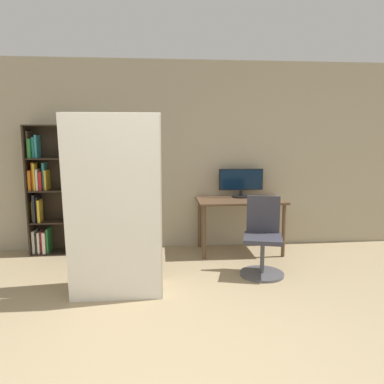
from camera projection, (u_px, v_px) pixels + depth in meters
The scene contains 7 objects.
wall_back at pixel (165, 156), 5.42m from camera, with size 8.00×0.06×2.70m.
desk at pixel (240, 207), 5.26m from camera, with size 1.21×0.68×0.76m.
monitor at pixel (241, 182), 5.40m from camera, with size 0.64×0.25×0.41m.
office_chair at pixel (263, 243), 4.44m from camera, with size 0.54×0.54×0.92m.
bookshelf at pixel (49, 193), 5.21m from camera, with size 0.70×0.31×1.78m.
mattress_near at pixel (115, 209), 3.67m from camera, with size 0.93×0.38×1.86m.
mattress_far at pixel (118, 203), 3.98m from camera, with size 0.93×0.34×1.86m.
Camera 1 is at (-0.10, -2.04, 1.64)m, focal length 35.00 mm.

